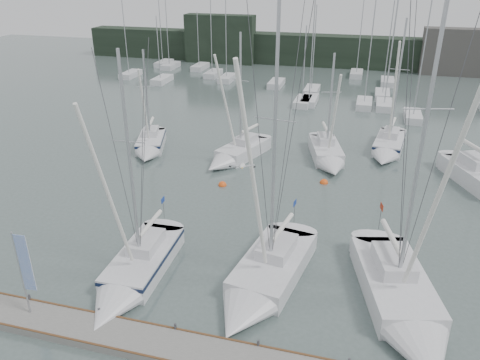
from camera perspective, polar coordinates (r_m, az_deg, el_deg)
name	(u,v)px	position (r m, az deg, el deg)	size (l,w,h in m)	color
ground	(239,290)	(25.88, -0.08, -13.25)	(160.00, 160.00, 0.00)	#4D5E5A
dock	(209,355)	(22.19, -3.75, -20.55)	(24.00, 2.00, 0.40)	#62625D
far_treeline	(338,51)	(82.87, 11.81, 15.12)	(90.00, 4.00, 5.00)	black
far_building_left	(220,39)	(84.40, -2.44, 16.80)	(12.00, 3.00, 8.00)	black
far_building_right	(456,52)	(81.54, 24.81, 13.98)	(10.00, 3.00, 7.00)	#43413E
mast_forest	(318,88)	(65.64, 9.44, 10.99)	(55.26, 25.33, 14.88)	silver
sailboat_near_left	(131,277)	(26.51, -13.12, -11.47)	(2.97, 9.30, 13.37)	silver
sailboat_near_center	(259,286)	(25.24, 2.36, -12.84)	(4.53, 9.88, 15.72)	silver
sailboat_near_right	(406,311)	(25.00, 19.59, -14.80)	(5.58, 10.70, 17.39)	silver
sailboat_mid_a	(150,146)	(44.22, -10.97, 4.05)	(4.32, 7.39, 9.91)	silver
sailboat_mid_b	(233,155)	(41.33, -0.80, 3.01)	(4.80, 8.20, 11.68)	silver
sailboat_mid_c	(328,157)	(41.64, 10.71, 2.76)	(4.30, 8.07, 10.06)	silver
sailboat_mid_d	(387,148)	(44.96, 17.53, 3.71)	(3.49, 8.29, 12.64)	silver
buoy_a	(222,185)	(37.02, -2.16, -0.65)	(0.65, 0.65, 0.65)	#F15215
buoy_b	(324,183)	(38.00, 10.19, -0.35)	(0.66, 0.66, 0.66)	#F15215
dock_banner	(24,267)	(24.38, -24.86, -9.61)	(0.70, 0.10, 4.59)	#ACAEB4
seagull	(242,166)	(19.66, 0.28, 1.73)	(1.04, 0.49, 0.21)	silver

